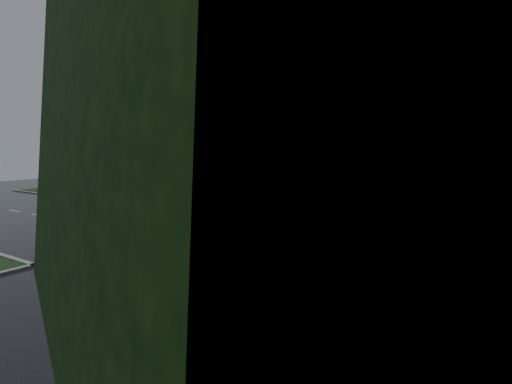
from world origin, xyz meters
The scene contains 14 objects.
ground centered at (0.00, 0.00, 0.00)m, with size 120.00×120.00×0.00m, color black.
grass_nw centered at (-26.00, 26.00, 0.04)m, with size 36.00×36.00×0.08m, color black.
gas_station centered at (-25.68, 19.70, 2.55)m, with size 26.20×18.00×5.60m.
pylon_sign centered at (-10.50, 10.50, 4.01)m, with size 2.00×0.35×6.00m.
utility_pole_nw centered at (-9.50, 9.50, 5.72)m, with size 2.20×0.32×11.00m.
utility_pole_se centered at (9.50, -9.50, 5.72)m, with size 2.20×0.32×11.00m.
utility_pole_n centered at (-9.50, 38.00, 5.47)m, with size 2.20×0.32×10.50m.
traffic_signals centered at (0.02, -0.02, 6.48)m, with size 26.87×26.87×1.47m.
house_near centered at (-20.95, 36.00, 4.41)m, with size 11.05×8.48×8.60m.
house_far centered at (-21.95, 48.00, 4.41)m, with size 11.05×8.48×8.60m.
tree_nw_behind centered at (-33.84, 29.99, 6.18)m, with size 8.93×7.60×10.00m.
car_north centered at (-3.69, 14.31, 0.63)m, with size 1.33×3.82×1.26m, color black.
car_crossing centered at (1.51, 0.89, 0.70)m, with size 1.66×4.12×1.41m, color slate.
car_pump centered at (-19.20, 14.41, 0.66)m, with size 1.86×4.58×1.33m, color maroon.
Camera 1 is at (12.75, -18.71, 6.42)m, focal length 28.00 mm.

